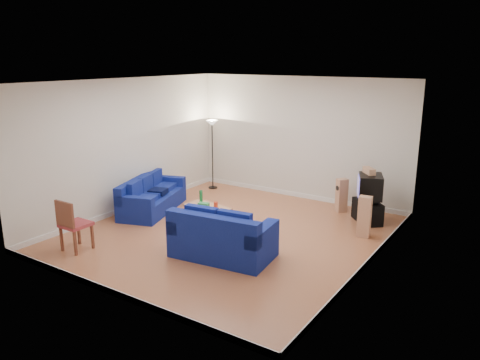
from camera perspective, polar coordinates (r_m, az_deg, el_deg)
The scene contains 16 objects.
room at distance 9.64m, azimuth -1.31°, elevation 2.04°, with size 6.01×6.51×3.21m.
sofa_three_seat at distance 11.67m, azimuth -10.83°, elevation -2.24°, with size 1.54×2.30×0.82m.
sofa_loveseat at distance 8.83m, azimuth -2.28°, elevation -7.29°, with size 1.97×1.26×0.93m.
coffee_table at distance 10.66m, azimuth -3.98°, elevation -3.47°, with size 1.15×0.70×0.39m.
bottle at distance 10.76m, azimuth -4.77°, elevation -2.11°, with size 0.07×0.07×0.32m, color #197233.
tissue_box at distance 10.57m, azimuth -4.46°, elevation -3.05°, with size 0.24×0.13×0.10m, color green.
red_canister at distance 10.53m, azimuth -2.97°, elevation -3.01°, with size 0.09×0.09×0.13m, color red.
remote at distance 10.35m, azimuth -2.74°, elevation -3.64°, with size 0.15×0.05×0.02m, color black.
tv_stand at distance 11.10m, azimuth 15.26°, elevation -3.72°, with size 0.81×0.45×0.49m, color black.
av_receiver at distance 10.99m, azimuth 15.43°, elevation -2.28°, with size 0.45×0.37×0.11m, color black.
television at distance 10.87m, azimuth 15.57°, elevation -0.75°, with size 0.72×0.82×0.53m.
centre_speaker at distance 10.89m, azimuth 15.46°, elevation 1.10°, with size 0.39×0.16×0.14m, color tan.
speaker_left at distance 11.61m, azimuth 12.27°, elevation -1.84°, with size 0.30×0.31×0.83m.
speaker_right at distance 10.11m, azimuth 14.92°, elevation -4.35°, with size 0.29×0.24×0.88m.
floor_lamp at distance 13.19m, azimuth -3.42°, elevation 5.82°, with size 0.34×0.34×1.96m.
dining_chair at distance 9.59m, azimuth -19.79°, elevation -4.92°, with size 0.50×0.50×1.04m.
Camera 1 is at (5.35, -7.73, 3.67)m, focal length 35.00 mm.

